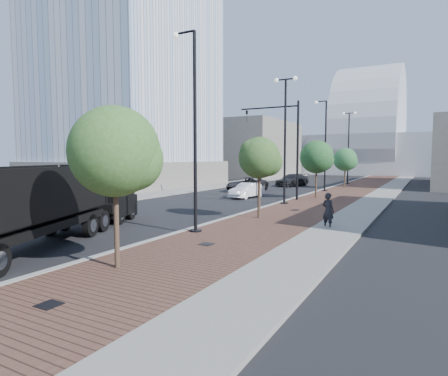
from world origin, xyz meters
The scene contains 24 objects.
sidewalk centered at (3.50, 40.00, 0.06)m, with size 7.00×140.00×0.12m, color #4C2D23.
concrete_strip centered at (6.20, 40.00, 0.07)m, with size 2.40×140.00×0.13m, color slate.
curb centered at (0.00, 40.00, 0.07)m, with size 0.30×140.00×0.14m, color gray.
west_sidewalk centered at (-13.00, 40.00, 0.06)m, with size 4.00×140.00×0.12m, color slate.
dump_truck centered at (-4.23, 7.31, 1.34)m, with size 6.95×13.23×3.18m.
white_sedan centered at (-3.99, 25.26, 0.65)m, with size 1.37×3.93×1.29m, color silver.
dark_car_mid centered at (-6.76, 31.21, 0.72)m, with size 2.40×5.20×1.45m, color black.
dark_car_far centered at (-4.81, 40.00, 0.75)m, with size 2.10×5.17×1.50m, color black.
pedestrian centered at (5.65, 14.19, 0.90)m, with size 0.65×0.43×1.79m, color black.
streetlight_1 centered at (0.49, 10.00, 4.34)m, with size 1.44×0.56×9.21m.
streetlight_2 centered at (0.60, 22.00, 4.82)m, with size 1.72×0.56×9.28m.
streetlight_3 centered at (0.49, 34.00, 4.34)m, with size 1.44×0.56×9.21m.
streetlight_4 centered at (0.60, 46.00, 4.82)m, with size 1.72×0.56×9.28m.
traffic_mast centered at (-0.30, 25.00, 4.98)m, with size 5.09×0.20×8.00m.
tree_0 centered at (1.65, 4.02, 3.69)m, with size 2.77×2.77×5.09m.
tree_1 centered at (1.65, 15.02, 3.49)m, with size 2.37×2.32×4.67m.
tree_2 centered at (1.65, 27.02, 3.55)m, with size 2.76×2.76×4.94m.
tree_3 centered at (1.65, 39.02, 3.26)m, with size 2.58×2.57×4.56m.
tower_podium centered at (-24.00, 32.00, 1.50)m, with size 19.00×19.00×3.00m, color #66625C.
convention_center centered at (-2.00, 85.00, 6.00)m, with size 50.00×30.00×50.00m.
commercial_block_nw centered at (-20.00, 60.00, 5.00)m, with size 14.00×20.00×10.00m, color slate.
utility_cover_0 centered at (2.40, 1.00, 0.13)m, with size 0.50×0.50×0.02m, color black.
utility_cover_1 centered at (2.40, 8.00, 0.13)m, with size 0.50×0.50×0.02m, color black.
utility_cover_2 centered at (2.40, 19.00, 0.13)m, with size 0.50×0.50×0.02m, color black.
Camera 1 is at (10.04, -4.53, 3.53)m, focal length 30.44 mm.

